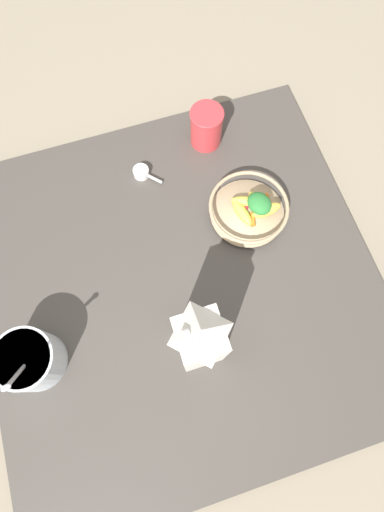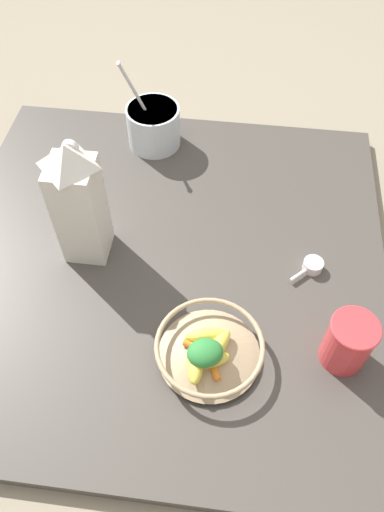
% 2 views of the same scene
% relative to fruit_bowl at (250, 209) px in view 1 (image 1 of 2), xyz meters
% --- Properties ---
extents(ground_plane, '(6.00, 6.00, 0.00)m').
position_rel_fruit_bowl_xyz_m(ground_plane, '(0.12, -0.23, -0.07)').
color(ground_plane, gray).
extents(countertop, '(0.98, 0.98, 0.03)m').
position_rel_fruit_bowl_xyz_m(countertop, '(0.12, -0.23, -0.05)').
color(countertop, '#47423D').
rests_on(countertop, ground_plane).
extents(fruit_bowl, '(0.21, 0.21, 0.08)m').
position_rel_fruit_bowl_xyz_m(fruit_bowl, '(0.00, 0.00, 0.00)').
color(fruit_bowl, tan).
rests_on(fruit_bowl, countertop).
extents(milk_carton, '(0.09, 0.09, 0.30)m').
position_rel_fruit_bowl_xyz_m(milk_carton, '(0.29, -0.23, 0.12)').
color(milk_carton, silver).
rests_on(milk_carton, countertop).
extents(yogurt_tub, '(0.15, 0.14, 0.24)m').
position_rel_fruit_bowl_xyz_m(yogurt_tub, '(0.21, -0.60, 0.03)').
color(yogurt_tub, silver).
rests_on(yogurt_tub, countertop).
extents(drinking_cup, '(0.09, 0.09, 0.12)m').
position_rel_fruit_bowl_xyz_m(drinking_cup, '(-0.25, -0.03, 0.03)').
color(drinking_cup, '#DB383D').
rests_on(drinking_cup, countertop).
extents(measuring_scoop, '(0.07, 0.07, 0.02)m').
position_rel_fruit_bowl_xyz_m(measuring_scoop, '(-0.20, -0.24, -0.02)').
color(measuring_scoop, white).
rests_on(measuring_scoop, countertop).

